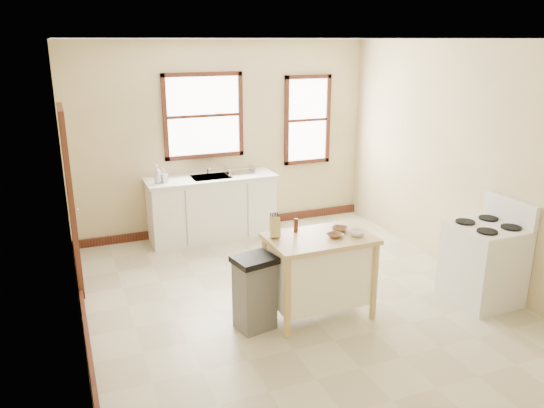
{
  "coord_description": "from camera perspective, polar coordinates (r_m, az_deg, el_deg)",
  "views": [
    {
      "loc": [
        -2.27,
        -4.93,
        2.79
      ],
      "look_at": [
        -0.09,
        0.4,
        1.0
      ],
      "focal_mm": 35.0,
      "sensor_mm": 36.0,
      "label": 1
    }
  ],
  "objects": [
    {
      "name": "kitchen_island",
      "position": [
        5.58,
        5.07,
        -7.73
      ],
      "size": [
        1.08,
        0.69,
        0.88
      ],
      "primitive_type": null,
      "rotation": [
        0.0,
        0.0,
        0.0
      ],
      "color": "#CEBD79",
      "rests_on": "ground"
    },
    {
      "name": "trash_bin",
      "position": [
        5.34,
        -1.88,
        -9.53
      ],
      "size": [
        0.45,
        0.4,
        0.77
      ],
      "primitive_type": null,
      "rotation": [
        0.0,
        0.0,
        0.19
      ],
      "color": "#61605E",
      "rests_on": "ground"
    },
    {
      "name": "wall_back",
      "position": [
        7.89,
        -5.2,
        7.03
      ],
      "size": [
        4.5,
        0.04,
        2.8
      ],
      "primitive_type": "cube",
      "color": "beige",
      "rests_on": "ground"
    },
    {
      "name": "soap_bottle_b",
      "position": [
        7.39,
        -11.54,
        2.96
      ],
      "size": [
        0.11,
        0.11,
        0.18
      ],
      "primitive_type": "imported",
      "rotation": [
        0.0,
        0.0,
        0.41
      ],
      "color": "#B2B2B2",
      "rests_on": "sink_counter"
    },
    {
      "name": "baseboard_left",
      "position": [
        5.64,
        -19.33,
        -12.82
      ],
      "size": [
        0.04,
        5.0,
        0.12
      ],
      "primitive_type": "cube",
      "color": "black",
      "rests_on": "ground"
    },
    {
      "name": "bowl_a",
      "position": [
        5.4,
        6.8,
        -3.38
      ],
      "size": [
        0.19,
        0.19,
        0.04
      ],
      "primitive_type": "imported",
      "rotation": [
        0.0,
        0.0,
        0.2
      ],
      "color": "brown",
      "rests_on": "kitchen_island"
    },
    {
      "name": "pepper_grinder",
      "position": [
        5.48,
        2.59,
        -2.32
      ],
      "size": [
        0.05,
        0.05,
        0.15
      ],
      "primitive_type": "cylinder",
      "rotation": [
        0.0,
        0.0,
        -0.22
      ],
      "color": "#411D11",
      "rests_on": "kitchen_island"
    },
    {
      "name": "knife_block",
      "position": [
        5.33,
        0.3,
        -2.59
      ],
      "size": [
        0.12,
        0.12,
        0.2
      ],
      "primitive_type": null,
      "rotation": [
        0.0,
        0.0,
        -0.22
      ],
      "color": "tan",
      "rests_on": "kitchen_island"
    },
    {
      "name": "window_side",
      "position": [
        8.33,
        3.82,
        9.0
      ],
      "size": [
        0.77,
        0.06,
        1.37
      ],
      "primitive_type": null,
      "color": "black",
      "rests_on": "wall_back"
    },
    {
      "name": "faucet",
      "position": [
        7.77,
        -6.98,
        4.03
      ],
      "size": [
        0.03,
        0.03,
        0.22
      ],
      "primitive_type": "cylinder",
      "color": "silver",
      "rests_on": "sink_counter"
    },
    {
      "name": "gas_stove",
      "position": [
        6.26,
        21.88,
        -4.79
      ],
      "size": [
        0.71,
        0.72,
        1.15
      ],
      "primitive_type": null,
      "color": "silver",
      "rests_on": "ground"
    },
    {
      "name": "wall_right",
      "position": [
        6.83,
        19.91,
        4.46
      ],
      "size": [
        0.04,
        5.0,
        2.8
      ],
      "primitive_type": "cube",
      "color": "beige",
      "rests_on": "ground"
    },
    {
      "name": "bowl_b",
      "position": [
        5.58,
        7.33,
        -2.7
      ],
      "size": [
        0.24,
        0.24,
        0.04
      ],
      "primitive_type": "imported",
      "rotation": [
        0.0,
        0.0,
        0.81
      ],
      "color": "brown",
      "rests_on": "kitchen_island"
    },
    {
      "name": "floor",
      "position": [
        6.1,
        2.25,
        -9.99
      ],
      "size": [
        5.0,
        5.0,
        0.0
      ],
      "primitive_type": "plane",
      "color": "#C1BA99",
      "rests_on": "ground"
    },
    {
      "name": "ceiling",
      "position": [
        5.42,
        2.61,
        17.33
      ],
      "size": [
        5.0,
        5.0,
        0.0
      ],
      "primitive_type": "plane",
      "rotation": [
        3.14,
        0.0,
        0.0
      ],
      "color": "white",
      "rests_on": "ground"
    },
    {
      "name": "window_main",
      "position": [
        7.74,
        -7.37,
        9.38
      ],
      "size": [
        1.17,
        0.06,
        1.22
      ],
      "primitive_type": null,
      "color": "black",
      "rests_on": "wall_back"
    },
    {
      "name": "door_left",
      "position": [
        6.47,
        -20.85,
        0.48
      ],
      "size": [
        0.06,
        0.9,
        2.1
      ],
      "primitive_type": "cube",
      "color": "black",
      "rests_on": "ground"
    },
    {
      "name": "wall_left",
      "position": [
        5.12,
        -21.14,
        0.29
      ],
      "size": [
        0.04,
        5.0,
        2.8
      ],
      "primitive_type": "cube",
      "color": "beige",
      "rests_on": "ground"
    },
    {
      "name": "sink_counter",
      "position": [
        7.75,
        -6.47,
        -0.35
      ],
      "size": [
        1.86,
        0.62,
        0.92
      ],
      "primitive_type": null,
      "color": "white",
      "rests_on": "ground"
    },
    {
      "name": "bowl_c",
      "position": [
        5.47,
        9.12,
        -3.13
      ],
      "size": [
        0.21,
        0.21,
        0.05
      ],
      "primitive_type": "imported",
      "rotation": [
        0.0,
        0.0,
        0.27
      ],
      "color": "white",
      "rests_on": "kitchen_island"
    },
    {
      "name": "dish_rack",
      "position": [
        7.77,
        -3.54,
        3.67
      ],
      "size": [
        0.44,
        0.35,
        0.1
      ],
      "primitive_type": null,
      "rotation": [
        0.0,
        0.0,
        0.11
      ],
      "color": "silver",
      "rests_on": "sink_counter"
    },
    {
      "name": "soap_bottle_a",
      "position": [
        7.36,
        -12.21,
        3.16
      ],
      "size": [
        0.12,
        0.12,
        0.25
      ],
      "primitive_type": "imported",
      "rotation": [
        0.0,
        0.0,
        -0.33
      ],
      "color": "#B2B2B2",
      "rests_on": "sink_counter"
    },
    {
      "name": "baseboard_back",
      "position": [
        8.21,
        -4.88,
        -2.25
      ],
      "size": [
        4.5,
        0.04,
        0.12
      ],
      "primitive_type": "cube",
      "color": "black",
      "rests_on": "ground"
    }
  ]
}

